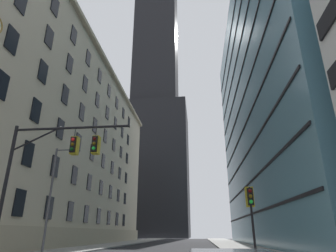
% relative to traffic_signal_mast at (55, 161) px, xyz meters
% --- Properties ---
extents(station_building, '(17.38, 66.33, 29.49)m').
position_rel_traffic_signal_mast_xyz_m(station_building, '(-15.29, 22.18, 9.27)').
color(station_building, '#BCAF93').
rests_on(station_building, ground).
extents(dark_skyscraper, '(25.26, 25.26, 228.70)m').
position_rel_traffic_signal_mast_xyz_m(dark_skyscraper, '(-7.94, 89.64, 63.02)').
color(dark_skyscraper, black).
rests_on(dark_skyscraper, ground).
extents(glass_office_midrise, '(18.18, 50.58, 41.24)m').
position_rel_traffic_signal_mast_xyz_m(glass_office_midrise, '(24.10, 26.82, 15.17)').
color(glass_office_midrise, teal).
rests_on(glass_office_midrise, ground).
extents(traffic_signal_mast, '(7.08, 0.63, 7.50)m').
position_rel_traffic_signal_mast_xyz_m(traffic_signal_mast, '(0.00, 0.00, 0.00)').
color(traffic_signal_mast, black).
rests_on(traffic_signal_mast, sidewalk_left).
extents(traffic_light_near_right, '(0.40, 0.63, 3.83)m').
position_rel_traffic_signal_mast_xyz_m(traffic_light_near_right, '(10.77, 1.02, -2.23)').
color(traffic_light_near_right, black).
rests_on(traffic_light_near_right, sidewalk_right).
extents(street_lamppost, '(1.87, 0.32, 8.19)m').
position_rel_traffic_signal_mast_xyz_m(street_lamppost, '(-3.54, 7.11, -0.51)').
color(street_lamppost, '#47474C').
rests_on(street_lamppost, sidewalk_left).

